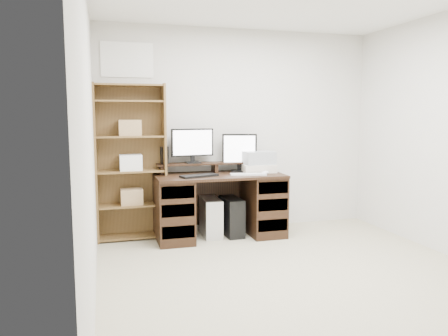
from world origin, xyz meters
name	(u,v)px	position (x,y,z in m)	size (l,w,h in m)	color
room	(310,139)	(0.00, 0.00, 1.25)	(3.54, 4.04, 2.54)	tan
desk	(219,204)	(-0.34, 1.64, 0.39)	(1.50, 0.70, 0.75)	black
riser_shelf	(215,164)	(-0.34, 1.85, 0.84)	(1.40, 0.22, 0.12)	black
monitor_wide	(192,144)	(-0.62, 1.85, 1.10)	(0.52, 0.15, 0.41)	black
monitor_small	(239,151)	(-0.04, 1.81, 1.00)	(0.42, 0.20, 0.47)	black
speaker	(164,155)	(-0.95, 1.88, 0.97)	(0.08, 0.08, 0.20)	black
keyboard_black	(199,176)	(-0.62, 1.50, 0.76)	(0.44, 0.15, 0.02)	black
keyboard_white	(248,174)	(-0.04, 1.48, 0.76)	(0.42, 0.13, 0.02)	silver
mouse	(265,173)	(0.19, 1.51, 0.77)	(0.09, 0.06, 0.04)	silver
printer	(258,168)	(0.17, 1.70, 0.80)	(0.39, 0.29, 0.10)	beige
basket	(258,158)	(0.17, 1.70, 0.93)	(0.36, 0.26, 0.16)	#949A9E
tower_silver	(211,217)	(-0.43, 1.69, 0.23)	(0.20, 0.46, 0.46)	silver
tower_black	(231,216)	(-0.18, 1.66, 0.23)	(0.21, 0.46, 0.45)	black
bookshelf	(131,161)	(-1.35, 1.86, 0.92)	(0.80, 0.30, 1.80)	brown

